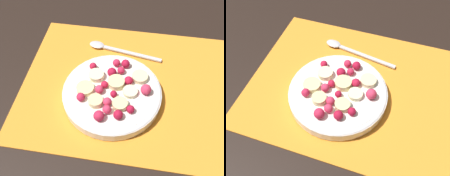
% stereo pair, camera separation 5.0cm
% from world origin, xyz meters
% --- Properties ---
extents(ground_plane, '(3.00, 3.00, 0.00)m').
position_xyz_m(ground_plane, '(0.00, 0.00, 0.00)').
color(ground_plane, black).
extents(placemat, '(0.48, 0.36, 0.01)m').
position_xyz_m(placemat, '(0.00, 0.00, 0.00)').
color(placemat, orange).
rests_on(placemat, ground_plane).
extents(fruit_bowl, '(0.20, 0.20, 0.05)m').
position_xyz_m(fruit_bowl, '(0.04, 0.04, 0.02)').
color(fruit_bowl, white).
rests_on(fruit_bowl, placemat).
extents(spoon, '(0.18, 0.05, 0.01)m').
position_xyz_m(spoon, '(0.06, -0.10, 0.01)').
color(spoon, silver).
rests_on(spoon, placemat).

